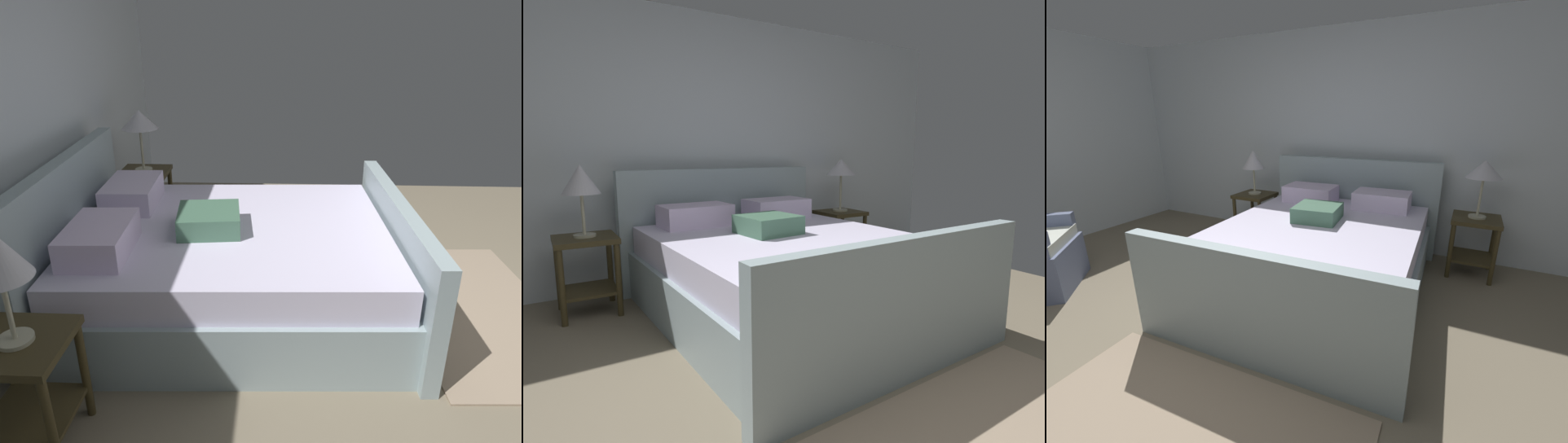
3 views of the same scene
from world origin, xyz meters
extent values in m
cube|color=silver|center=(0.00, 2.94, 1.26)|extent=(6.27, 0.12, 2.51)
cube|color=#97AAAE|center=(0.35, 1.57, 0.20)|extent=(1.88, 2.19, 0.40)
cube|color=#97AAAE|center=(0.30, 2.68, 0.54)|extent=(1.91, 0.18, 1.08)
cube|color=#97AAAE|center=(0.40, 0.47, 0.40)|extent=(1.91, 0.18, 0.80)
cube|color=silver|center=(0.35, 1.57, 0.51)|extent=(1.80, 2.12, 0.22)
cube|color=silver|center=(-0.08, 2.33, 0.71)|extent=(0.57, 0.38, 0.18)
cube|color=silver|center=(0.72, 2.37, 0.71)|extent=(0.57, 0.38, 0.18)
cube|color=#436B53|center=(0.28, 1.73, 0.69)|extent=(0.44, 0.44, 0.14)
cube|color=#3E341B|center=(1.63, 2.53, 0.58)|extent=(0.44, 0.44, 0.04)
cube|color=#3E341B|center=(1.63, 2.53, 0.18)|extent=(0.40, 0.40, 0.02)
cylinder|color=#3E341B|center=(1.44, 2.34, 0.28)|extent=(0.04, 0.04, 0.56)
cylinder|color=#3E341B|center=(1.82, 2.34, 0.28)|extent=(0.04, 0.04, 0.56)
cylinder|color=#3E341B|center=(1.44, 2.72, 0.28)|extent=(0.04, 0.04, 0.56)
cylinder|color=#3E341B|center=(1.82, 2.72, 0.28)|extent=(0.04, 0.04, 0.56)
cylinder|color=#B7B293|center=(1.63, 2.53, 0.61)|extent=(0.16, 0.16, 0.02)
cylinder|color=#B7B293|center=(1.63, 2.53, 0.81)|extent=(0.02, 0.02, 0.37)
cone|color=silver|center=(1.63, 2.53, 1.08)|extent=(0.32, 0.32, 0.17)
cube|color=#3E341B|center=(-0.92, 2.42, 0.58)|extent=(0.44, 0.44, 0.04)
cube|color=#3E341B|center=(-0.92, 2.42, 0.18)|extent=(0.40, 0.40, 0.02)
cylinder|color=#3E341B|center=(-1.11, 2.23, 0.28)|extent=(0.04, 0.04, 0.56)
cylinder|color=#3E341B|center=(-0.73, 2.23, 0.28)|extent=(0.04, 0.04, 0.56)
cylinder|color=#3E341B|center=(-1.11, 2.61, 0.28)|extent=(0.04, 0.04, 0.56)
cylinder|color=#3E341B|center=(-0.73, 2.61, 0.28)|extent=(0.04, 0.04, 0.56)
cylinder|color=#B7B293|center=(-0.92, 2.42, 0.61)|extent=(0.16, 0.16, 0.02)
cylinder|color=#B7B293|center=(-0.92, 2.42, 0.77)|extent=(0.02, 0.02, 0.30)
cone|color=silver|center=(-0.92, 2.42, 1.03)|extent=(0.27, 0.27, 0.22)
camera|label=1|loc=(-2.64, 1.26, 1.94)|focal=33.36mm
camera|label=2|loc=(-1.24, -0.99, 1.22)|focal=28.69mm
camera|label=3|loc=(1.48, -0.95, 1.56)|focal=22.54mm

